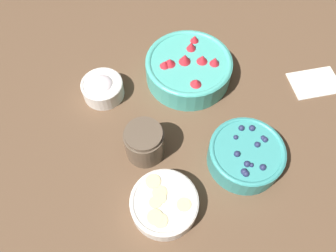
{
  "coord_description": "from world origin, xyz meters",
  "views": [
    {
      "loc": [
        0.03,
        0.39,
        0.7
      ],
      "look_at": [
        0.06,
        0.01,
        0.04
      ],
      "focal_mm": 35.0,
      "sensor_mm": 36.0,
      "label": 1
    }
  ],
  "objects_px": {
    "bowl_strawberries": "(189,67)",
    "jar_chocolate": "(145,143)",
    "bowl_blueberries": "(246,154)",
    "bowl_cream": "(103,87)",
    "bowl_bananas": "(164,204)"
  },
  "relations": [
    {
      "from": "bowl_strawberries",
      "to": "bowl_blueberries",
      "type": "height_order",
      "value": "bowl_strawberries"
    },
    {
      "from": "bowl_strawberries",
      "to": "bowl_bananas",
      "type": "bearing_deg",
      "value": 84.81
    },
    {
      "from": "bowl_strawberries",
      "to": "jar_chocolate",
      "type": "relative_size",
      "value": 2.47
    },
    {
      "from": "bowl_strawberries",
      "to": "bowl_blueberries",
      "type": "relative_size",
      "value": 1.33
    },
    {
      "from": "bowl_cream",
      "to": "jar_chocolate",
      "type": "height_order",
      "value": "jar_chocolate"
    },
    {
      "from": "bowl_strawberries",
      "to": "bowl_blueberries",
      "type": "bearing_deg",
      "value": 120.54
    },
    {
      "from": "bowl_bananas",
      "to": "jar_chocolate",
      "type": "distance_m",
      "value": 0.14
    },
    {
      "from": "bowl_strawberries",
      "to": "bowl_blueberries",
      "type": "xyz_separation_m",
      "value": [
        -0.14,
        0.24,
        -0.0
      ]
    },
    {
      "from": "bowl_bananas",
      "to": "jar_chocolate",
      "type": "height_order",
      "value": "jar_chocolate"
    },
    {
      "from": "bowl_strawberries",
      "to": "jar_chocolate",
      "type": "height_order",
      "value": "same"
    },
    {
      "from": "bowl_cream",
      "to": "jar_chocolate",
      "type": "xyz_separation_m",
      "value": [
        -0.13,
        0.16,
        0.01
      ]
    },
    {
      "from": "bowl_strawberries",
      "to": "bowl_cream",
      "type": "relative_size",
      "value": 2.12
    },
    {
      "from": "bowl_blueberries",
      "to": "bowl_cream",
      "type": "bearing_deg",
      "value": -24.65
    },
    {
      "from": "bowl_cream",
      "to": "jar_chocolate",
      "type": "distance_m",
      "value": 0.2
    },
    {
      "from": "bowl_blueberries",
      "to": "bowl_cream",
      "type": "distance_m",
      "value": 0.39
    }
  ]
}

